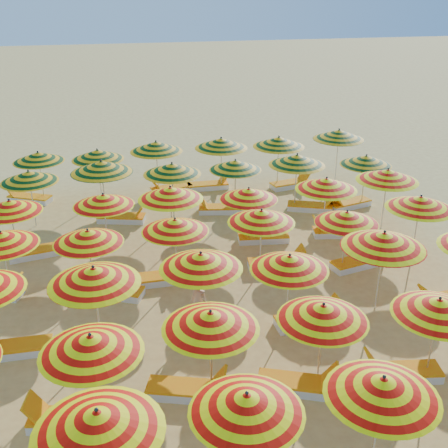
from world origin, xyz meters
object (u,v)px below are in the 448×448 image
(umbrella_20, at_px, (175,225))
(lounger_5, at_px, (298,384))
(umbrella_29, at_px, (388,175))
(lounger_6, at_px, (401,372))
(umbrella_41, at_px, (339,135))
(lounger_16, at_px, (35,252))
(umbrella_18, at_px, (1,239))
(umbrella_37, at_px, (98,155))
(lounger_26, at_px, (291,184))
(umbrella_32, at_px, (172,169))
(umbrella_23, at_px, (420,203))
(umbrella_14, at_px, (201,261))
(lounger_15, at_px, (358,262))
(umbrella_22, at_px, (347,217))
(lounger_18, at_px, (336,231))
(lounger_10, at_px, (446,300))
(lounger_14, at_px, (277,264))
(umbrella_33, at_px, (235,165))
(umbrella_9, at_px, (323,313))
(lounger_22, at_px, (349,204))
(umbrella_10, at_px, (439,307))
(umbrella_38, at_px, (156,147))
(lounger_24, at_px, (171,189))
(lounger_20, at_px, (220,209))
(lounger_4, at_px, (188,390))
(lounger_25, at_px, (209,185))
(umbrella_25, at_px, (103,200))
(beachgoer_a, at_px, (199,306))
(umbrella_8, at_px, (211,320))
(umbrella_21, at_px, (261,216))
(umbrella_40, at_px, (279,142))
(umbrella_2, at_px, (247,403))
(umbrella_39, at_px, (221,143))
(umbrella_15, at_px, (290,263))
(umbrella_3, at_px, (383,387))
(lounger_23, at_px, (29,198))
(umbrella_31, at_px, (101,167))
(umbrella_16, at_px, (384,240))
(umbrella_30, at_px, (29,177))
(lounger_21, at_px, (311,207))
(umbrella_28, at_px, (326,184))
(umbrella_24, at_px, (10,206))
(lounger_3, at_px, (69,419))
(lounger_17, at_px, (262,237))
(umbrella_26, at_px, (170,193))
(lounger_13, at_px, (160,278))

(umbrella_20, distance_m, lounger_5, 5.87)
(umbrella_29, xyz_separation_m, lounger_6, (-3.16, -7.62, -1.85))
(umbrella_41, xyz_separation_m, lounger_16, (-12.19, -4.97, -1.89))
(umbrella_18, xyz_separation_m, umbrella_37, (2.48, 7.03, 0.05))
(lounger_26, bearing_deg, umbrella_32, -168.89)
(lounger_16, bearing_deg, umbrella_20, 137.78)
(umbrella_23, relative_size, umbrella_41, 0.95)
(umbrella_14, bearing_deg, lounger_15, 23.36)
(umbrella_22, distance_m, lounger_18, 2.98)
(lounger_10, distance_m, lounger_14, 4.94)
(umbrella_33, bearing_deg, umbrella_9, -91.47)
(umbrella_9, xyz_separation_m, umbrella_22, (2.49, 4.74, -0.06))
(umbrella_41, height_order, lounger_22, umbrella_41)
(umbrella_10, height_order, umbrella_38, umbrella_38)
(umbrella_33, relative_size, lounger_24, 1.14)
(lounger_6, relative_size, lounger_20, 1.00)
(lounger_4, xyz_separation_m, lounger_26, (6.04, 11.89, 0.00))
(lounger_25, bearing_deg, umbrella_25, -130.05)
(lounger_26, xyz_separation_m, beachgoer_a, (-5.44, -9.57, 0.61))
(umbrella_9, xyz_separation_m, lounger_6, (1.89, -0.23, -1.69))
(umbrella_8, xyz_separation_m, lounger_22, (7.05, 9.33, -1.75))
(umbrella_10, distance_m, umbrella_21, 5.96)
(umbrella_40, bearing_deg, umbrella_18, -144.30)
(umbrella_40, height_order, lounger_25, umbrella_40)
(lounger_4, height_order, lounger_24, same)
(umbrella_2, xyz_separation_m, lounger_4, (-0.69, 2.48, -1.71))
(umbrella_39, xyz_separation_m, lounger_14, (0.42, -7.03, -1.86))
(umbrella_15, height_order, lounger_5, umbrella_15)
(umbrella_32, xyz_separation_m, umbrella_33, (2.39, 0.34, -0.12))
(umbrella_39, bearing_deg, umbrella_3, -89.99)
(umbrella_18, xyz_separation_m, lounger_23, (-0.37, 7.40, -1.69))
(umbrella_31, xyz_separation_m, lounger_16, (-2.28, -2.48, -1.91))
(umbrella_16, bearing_deg, umbrella_30, 142.48)
(umbrella_9, distance_m, umbrella_29, 8.95)
(umbrella_3, distance_m, lounger_23, 16.92)
(umbrella_20, xyz_separation_m, lounger_21, (5.69, 4.36, -1.67))
(umbrella_3, xyz_separation_m, umbrella_38, (-2.63, 14.90, 0.08))
(umbrella_33, bearing_deg, umbrella_28, -48.83)
(umbrella_15, height_order, lounger_25, umbrella_15)
(umbrella_32, relative_size, umbrella_40, 0.97)
(umbrella_25, relative_size, beachgoer_a, 1.53)
(umbrella_22, bearing_deg, umbrella_20, 176.21)
(umbrella_24, relative_size, umbrella_28, 1.03)
(lounger_3, bearing_deg, lounger_17, -118.17)
(umbrella_22, relative_size, umbrella_26, 0.88)
(umbrella_3, bearing_deg, umbrella_30, 120.24)
(umbrella_18, distance_m, umbrella_25, 3.57)
(lounger_5, distance_m, lounger_23, 14.49)
(lounger_13, xyz_separation_m, lounger_15, (6.15, -0.20, 0.00))
(beachgoer_a, bearing_deg, lounger_17, 111.70)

